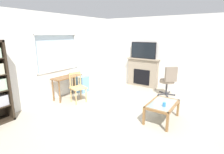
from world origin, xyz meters
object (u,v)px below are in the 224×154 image
desk_under_window (67,80)px  coffee_table (162,106)px  fireplace (143,72)px  tv (143,50)px  wooden_chair (78,87)px  sippy_cup (164,104)px  plastic_drawer_unit (82,84)px  office_chair (168,80)px

desk_under_window → coffee_table: (0.20, -3.03, -0.22)m
fireplace → coffee_table: fireplace is taller
coffee_table → tv: bearing=34.2°
wooden_chair → desk_under_window: bearing=83.3°
desk_under_window → sippy_cup: 3.12m
plastic_drawer_unit → coffee_table: 3.12m
sippy_cup → fireplace: bearing=33.7°
desk_under_window → sippy_cup: desk_under_window is taller
tv → sippy_cup: 3.11m
wooden_chair → fireplace: 2.75m
tv → office_chair: size_ratio=0.98×
coffee_table → desk_under_window: bearing=93.8°
sippy_cup → wooden_chair: bearing=92.3°
coffee_table → sippy_cup: (-0.15, -0.09, 0.11)m
sippy_cup → plastic_drawer_unit: bearing=78.1°
desk_under_window → wooden_chair: size_ratio=1.10×
office_chair → tv: bearing=66.8°
plastic_drawer_unit → office_chair: 2.98m
tv → sippy_cup: bearing=-146.1°
plastic_drawer_unit → sippy_cup: size_ratio=6.17×
coffee_table → sippy_cup: sippy_cup is taller
desk_under_window → tv: tv is taller
desk_under_window → sippy_cup: bearing=-89.2°
desk_under_window → coffee_table: size_ratio=1.06×
desk_under_window → coffee_table: desk_under_window is taller
wooden_chair → coffee_table: wooden_chair is taller
tv → coffee_table: 2.97m
plastic_drawer_unit → fireplace: size_ratio=0.43×
fireplace → sippy_cup: 2.98m
plastic_drawer_unit → fireplace: 2.37m
tv → office_chair: 1.52m
plastic_drawer_unit → fireplace: (1.81, -1.51, 0.28)m
coffee_table → fireplace: bearing=33.9°
fireplace → coffee_table: size_ratio=1.39×
desk_under_window → plastic_drawer_unit: 0.78m
plastic_drawer_unit → wooden_chair: bearing=-143.8°
plastic_drawer_unit → coffee_table: bearing=-99.5°
tv → plastic_drawer_unit: bearing=139.8°
coffee_table → office_chair: bearing=12.7°
desk_under_window → office_chair: (2.01, -2.62, -0.03)m
fireplace → plastic_drawer_unit: bearing=140.1°
plastic_drawer_unit → coffee_table: size_ratio=0.60×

